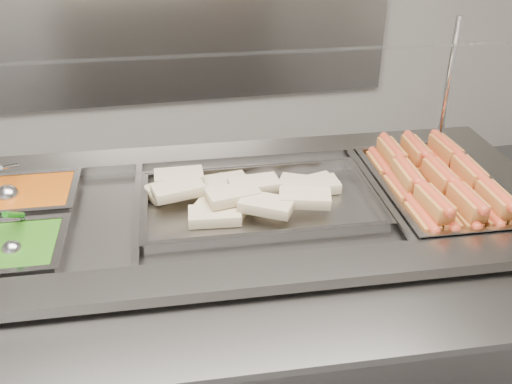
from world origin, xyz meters
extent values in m
cube|color=gray|center=(0.00, 2.45, 1.20)|extent=(3.00, 0.04, 1.20)
cube|color=slate|center=(0.13, 0.39, 0.48)|extent=(2.03, 0.93, 0.96)
cube|color=gray|center=(0.11, 0.00, 0.98)|extent=(2.09, 0.25, 0.03)
cube|color=gray|center=(0.15, 0.78, 0.98)|extent=(2.09, 0.25, 0.03)
cube|color=gray|center=(1.10, 0.34, 0.98)|extent=(0.18, 0.64, 0.03)
cube|color=black|center=(0.13, 0.39, 0.85)|extent=(1.83, 0.72, 0.02)
cube|color=gray|center=(0.60, 0.37, 0.99)|extent=(0.05, 0.63, 0.01)
cube|color=gray|center=(-0.20, 0.41, 0.99)|extent=(0.05, 0.63, 0.01)
cube|color=gray|center=(0.10, -0.18, 0.94)|extent=(2.01, 0.38, 0.02)
cylinder|color=silver|center=(1.01, 0.71, 1.24)|extent=(0.03, 0.03, 0.49)
cube|color=silver|center=(0.14, 0.62, 1.42)|extent=(1.84, 0.41, 0.09)
cube|color=#C43B0A|center=(-0.58, 0.59, 0.95)|extent=(0.32, 0.26, 0.10)
cube|color=#145F0F|center=(-0.59, 0.27, 0.95)|extent=(0.32, 0.26, 0.10)
cube|color=#A56222|center=(0.67, 0.17, 0.98)|extent=(0.07, 0.17, 0.06)
cylinder|color=#B33920|center=(0.67, 0.17, 1.00)|extent=(0.04, 0.18, 0.03)
cube|color=#A56222|center=(0.68, 0.36, 0.97)|extent=(0.06, 0.17, 0.06)
cylinder|color=#B33920|center=(0.68, 0.36, 1.00)|extent=(0.04, 0.18, 0.03)
cube|color=#A56222|center=(0.69, 0.56, 0.98)|extent=(0.07, 0.17, 0.06)
cylinder|color=#B33920|center=(0.69, 0.56, 1.00)|extent=(0.05, 0.18, 0.03)
cube|color=#A56222|center=(0.74, 0.17, 0.98)|extent=(0.07, 0.17, 0.06)
cylinder|color=#B33920|center=(0.74, 0.17, 1.00)|extent=(0.05, 0.19, 0.03)
cube|color=#A56222|center=(0.75, 0.36, 0.98)|extent=(0.06, 0.17, 0.06)
cylinder|color=#B33920|center=(0.75, 0.36, 1.00)|extent=(0.04, 0.18, 0.03)
cube|color=#A56222|center=(0.76, 0.55, 0.98)|extent=(0.07, 0.17, 0.06)
cylinder|color=#B33920|center=(0.76, 0.55, 1.00)|extent=(0.04, 0.18, 0.03)
cube|color=#A56222|center=(0.81, 0.16, 0.97)|extent=(0.07, 0.17, 0.06)
cylinder|color=#B33920|center=(0.81, 0.16, 1.00)|extent=(0.05, 0.18, 0.03)
cube|color=#A56222|center=(0.82, 0.36, 0.97)|extent=(0.06, 0.17, 0.06)
cylinder|color=#B33920|center=(0.82, 0.36, 1.00)|extent=(0.04, 0.18, 0.03)
cube|color=#A56222|center=(0.83, 0.55, 0.97)|extent=(0.07, 0.17, 0.06)
cylinder|color=#B33920|center=(0.83, 0.55, 1.00)|extent=(0.04, 0.18, 0.03)
cube|color=#A56222|center=(0.88, 0.16, 0.98)|extent=(0.06, 0.17, 0.06)
cylinder|color=#B33920|center=(0.88, 0.16, 1.00)|extent=(0.04, 0.18, 0.03)
cube|color=#A56222|center=(0.89, 0.35, 0.97)|extent=(0.06, 0.17, 0.06)
cylinder|color=#B33920|center=(0.89, 0.35, 1.00)|extent=(0.04, 0.18, 0.03)
cube|color=#A56222|center=(0.90, 0.55, 0.98)|extent=(0.06, 0.17, 0.06)
cylinder|color=#B33920|center=(0.90, 0.55, 1.00)|extent=(0.04, 0.18, 0.03)
cube|color=#A56222|center=(0.95, 0.16, 0.98)|extent=(0.07, 0.17, 0.06)
cylinder|color=#B33920|center=(0.95, 0.16, 1.00)|extent=(0.04, 0.18, 0.03)
cube|color=#A56222|center=(0.96, 0.35, 0.97)|extent=(0.07, 0.17, 0.06)
cylinder|color=#B33920|center=(0.96, 0.35, 1.00)|extent=(0.05, 0.19, 0.03)
cube|color=#A56222|center=(0.71, 0.18, 1.03)|extent=(0.06, 0.17, 0.06)
cylinder|color=#B33920|center=(0.71, 0.18, 1.06)|extent=(0.04, 0.18, 0.03)
cube|color=#A56222|center=(0.71, 0.37, 1.03)|extent=(0.07, 0.17, 0.06)
cylinder|color=#B33920|center=(0.71, 0.37, 1.06)|extent=(0.05, 0.19, 0.03)
cube|color=#A56222|center=(0.73, 0.55, 1.03)|extent=(0.07, 0.17, 0.06)
cylinder|color=#B33920|center=(0.73, 0.55, 1.06)|extent=(0.05, 0.18, 0.03)
cube|color=#A56222|center=(0.82, 0.16, 1.03)|extent=(0.06, 0.17, 0.06)
cylinder|color=#B33920|center=(0.82, 0.16, 1.06)|extent=(0.04, 0.18, 0.03)
cube|color=#A56222|center=(0.82, 0.35, 1.03)|extent=(0.06, 0.17, 0.06)
cylinder|color=#B33920|center=(0.82, 0.35, 1.06)|extent=(0.04, 0.18, 0.03)
cube|color=#A56222|center=(0.83, 0.55, 1.03)|extent=(0.07, 0.17, 0.06)
cylinder|color=#B33920|center=(0.83, 0.55, 1.06)|extent=(0.05, 0.19, 0.03)
cube|color=#A56222|center=(0.91, 0.16, 1.03)|extent=(0.07, 0.17, 0.06)
cylinder|color=#B33920|center=(0.91, 0.16, 1.06)|extent=(0.04, 0.18, 0.03)
cube|color=#A56222|center=(0.93, 0.35, 1.03)|extent=(0.07, 0.17, 0.06)
cylinder|color=#B33920|center=(0.93, 0.35, 1.06)|extent=(0.05, 0.18, 0.03)
cube|color=#A56222|center=(0.94, 0.54, 1.03)|extent=(0.06, 0.17, 0.06)
cylinder|color=#B33920|center=(0.94, 0.54, 1.06)|extent=(0.03, 0.18, 0.03)
cube|color=tan|center=(0.37, 0.46, 0.98)|extent=(0.19, 0.16, 0.04)
cube|color=tan|center=(0.40, 0.46, 0.99)|extent=(0.18, 0.13, 0.04)
cube|color=tan|center=(-0.09, 0.52, 0.99)|extent=(0.19, 0.15, 0.04)
cube|color=tan|center=(0.04, 0.32, 0.98)|extent=(0.18, 0.11, 0.04)
cube|color=tan|center=(0.41, 0.45, 0.99)|extent=(0.17, 0.10, 0.04)
cube|color=tan|center=(0.06, 0.37, 0.98)|extent=(0.19, 0.17, 0.04)
cube|color=tan|center=(0.15, 0.51, 0.99)|extent=(0.19, 0.15, 0.04)
cube|color=tan|center=(0.10, 0.53, 0.98)|extent=(0.18, 0.11, 0.04)
cube|color=tan|center=(-0.07, 0.46, 1.02)|extent=(0.18, 0.13, 0.04)
cube|color=tan|center=(0.19, 0.44, 1.02)|extent=(0.17, 0.10, 0.04)
cube|color=tan|center=(0.10, 0.38, 1.02)|extent=(0.18, 0.12, 0.04)
cube|color=tan|center=(0.33, 0.31, 1.02)|extent=(0.19, 0.14, 0.04)
cube|color=tan|center=(-0.06, 0.54, 1.02)|extent=(0.17, 0.10, 0.04)
cube|color=tan|center=(0.20, 0.30, 1.02)|extent=(0.19, 0.17, 0.04)
sphere|color=silver|center=(-0.62, 0.57, 1.00)|extent=(0.08, 0.08, 0.08)
cylinder|color=silver|center=(-0.62, 0.65, 1.07)|extent=(0.02, 0.19, 0.09)
sphere|color=silver|center=(-0.56, 0.24, 0.99)|extent=(0.06, 0.06, 0.06)
cylinder|color=#177615|center=(-0.56, 0.33, 1.06)|extent=(0.03, 0.16, 0.11)
camera|label=1|loc=(-0.15, -1.21, 1.94)|focal=40.00mm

